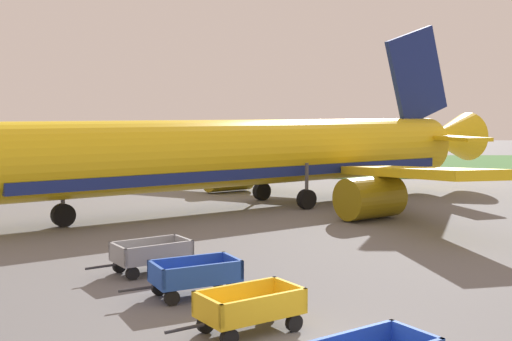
{
  "coord_description": "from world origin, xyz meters",
  "views": [
    {
      "loc": [
        -1.43,
        -13.3,
        5.4
      ],
      "look_at": [
        -1.57,
        15.07,
        2.8
      ],
      "focal_mm": 44.52,
      "sensor_mm": 36.0,
      "label": 1
    }
  ],
  "objects_px": {
    "airplane": "(266,154)",
    "baggage_cart_far_end": "(155,255)",
    "baggage_cart_fourth_in_row": "(198,276)",
    "baggage_cart_third_in_row": "(253,308)"
  },
  "relations": [
    {
      "from": "airplane",
      "to": "baggage_cart_far_end",
      "type": "xyz_separation_m",
      "value": [
        -3.93,
        -15.14,
        -2.45
      ]
    },
    {
      "from": "airplane",
      "to": "baggage_cart_far_end",
      "type": "distance_m",
      "value": 15.83
    },
    {
      "from": "baggage_cart_fourth_in_row",
      "to": "baggage_cart_far_end",
      "type": "bearing_deg",
      "value": 122.14
    },
    {
      "from": "baggage_cart_third_in_row",
      "to": "baggage_cart_fourth_in_row",
      "type": "distance_m",
      "value": 3.5
    },
    {
      "from": "baggage_cart_fourth_in_row",
      "to": "baggage_cart_third_in_row",
      "type": "bearing_deg",
      "value": -62.1
    },
    {
      "from": "baggage_cart_third_in_row",
      "to": "baggage_cart_far_end",
      "type": "xyz_separation_m",
      "value": [
        -3.38,
        5.87,
        0.0
      ]
    },
    {
      "from": "airplane",
      "to": "baggage_cart_third_in_row",
      "type": "height_order",
      "value": "airplane"
    },
    {
      "from": "airplane",
      "to": "baggage_cart_far_end",
      "type": "relative_size",
      "value": 9.82
    },
    {
      "from": "airplane",
      "to": "baggage_cart_fourth_in_row",
      "type": "relative_size",
      "value": 9.44
    },
    {
      "from": "baggage_cart_third_in_row",
      "to": "airplane",
      "type": "bearing_deg",
      "value": 88.52
    }
  ]
}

